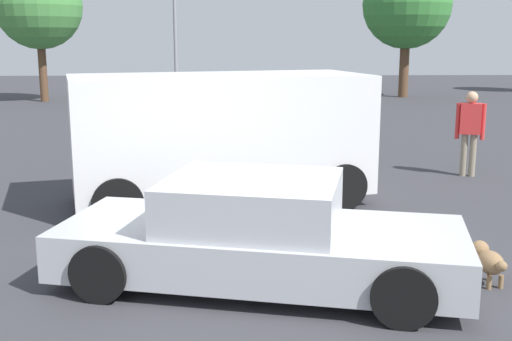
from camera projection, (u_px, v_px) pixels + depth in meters
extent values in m
plane|color=#38383D|center=(283.00, 283.00, 7.35)|extent=(80.00, 80.00, 0.00)
cube|color=#B7BABF|center=(261.00, 248.00, 7.30)|extent=(4.84, 2.77, 0.52)
cube|color=#B7BABF|center=(252.00, 202.00, 7.20)|extent=(2.23, 2.04, 0.54)
cube|color=slate|center=(333.00, 206.00, 7.03)|extent=(0.40, 1.50, 0.46)
cube|color=slate|center=(175.00, 198.00, 7.38)|extent=(0.40, 1.50, 0.46)
cylinder|color=black|center=(400.00, 242.00, 7.83)|extent=(0.67, 0.36, 0.64)
cylinder|color=black|center=(404.00, 296.00, 6.20)|extent=(0.67, 0.36, 0.64)
cylinder|color=black|center=(156.00, 227.00, 8.44)|extent=(0.67, 0.36, 0.64)
cylinder|color=black|center=(100.00, 272.00, 6.81)|extent=(0.67, 0.36, 0.64)
ellipsoid|color=olive|center=(491.00, 262.00, 7.26)|extent=(0.32, 0.41, 0.26)
sphere|color=olive|center=(480.00, 249.00, 7.48)|extent=(0.21, 0.21, 0.21)
sphere|color=olive|center=(477.00, 248.00, 7.56)|extent=(0.10, 0.10, 0.10)
cylinder|color=olive|center=(478.00, 275.00, 7.40)|extent=(0.06, 0.06, 0.15)
cylinder|color=olive|center=(490.00, 274.00, 7.43)|extent=(0.06, 0.06, 0.15)
cylinder|color=olive|center=(489.00, 283.00, 7.17)|extent=(0.06, 0.06, 0.15)
cylinder|color=olive|center=(501.00, 282.00, 7.20)|extent=(0.06, 0.06, 0.15)
sphere|color=olive|center=(502.00, 266.00, 7.03)|extent=(0.12, 0.12, 0.12)
cube|color=white|center=(220.00, 133.00, 10.70)|extent=(5.20, 3.28, 1.94)
cube|color=slate|center=(72.00, 113.00, 9.94)|extent=(0.52, 1.72, 0.78)
cylinder|color=black|center=(117.00, 203.00, 9.43)|extent=(0.80, 0.44, 0.76)
cylinder|color=black|center=(108.00, 175.00, 11.28)|extent=(0.80, 0.44, 0.76)
cylinder|color=black|center=(343.00, 186.00, 10.46)|extent=(0.80, 0.44, 0.76)
cylinder|color=black|center=(300.00, 164.00, 12.31)|extent=(0.80, 0.44, 0.76)
cylinder|color=gray|center=(464.00, 155.00, 12.94)|extent=(0.13, 0.13, 0.87)
cylinder|color=gray|center=(473.00, 155.00, 12.90)|extent=(0.13, 0.13, 0.87)
cube|color=red|center=(471.00, 119.00, 12.77)|extent=(0.46, 0.35, 0.61)
cylinder|color=red|center=(458.00, 121.00, 12.85)|extent=(0.09, 0.09, 0.72)
cylinder|color=red|center=(483.00, 122.00, 12.71)|extent=(0.09, 0.09, 0.72)
sphere|color=tan|center=(472.00, 97.00, 12.68)|extent=(0.23, 0.23, 0.23)
cylinder|color=gray|center=(175.00, 22.00, 25.73)|extent=(0.14, 0.14, 6.67)
cylinder|color=brown|center=(404.00, 68.00, 29.64)|extent=(0.43, 0.43, 2.70)
sphere|color=#387F38|center=(407.00, 4.00, 29.06)|extent=(4.02, 4.02, 4.02)
cylinder|color=brown|center=(43.00, 70.00, 27.62)|extent=(0.34, 0.34, 2.68)
sphere|color=#478C42|center=(38.00, 6.00, 27.06)|extent=(3.64, 3.64, 3.64)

